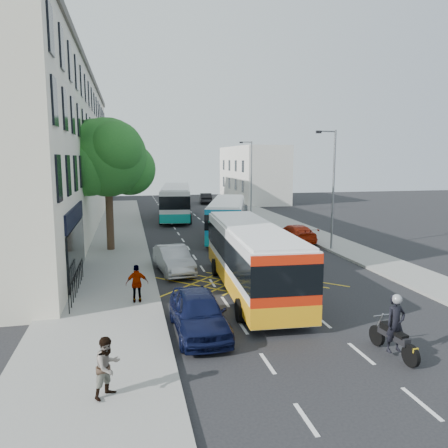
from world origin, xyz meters
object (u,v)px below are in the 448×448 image
bus_near (251,257)px  distant_car_dark (206,198)px  pedestrian_far (137,284)px  motorbike (395,327)px  street_tree (107,158)px  bus_far (176,202)px  lamp_far (250,173)px  parked_car_silver (173,259)px  parked_car_blue (199,313)px  red_hatchback (295,233)px  distant_car_silver (236,205)px  distant_car_grey (179,201)px  pedestrian_near (108,367)px  bus_mid (227,218)px  lamp_near (332,183)px

bus_near → distant_car_dark: size_ratio=2.58×
pedestrian_far → motorbike: bearing=140.2°
street_tree → bus_far: (6.15, 15.28, -4.48)m
lamp_far → parked_car_silver: lamp_far is taller
parked_car_blue → red_hatchback: size_ratio=0.98×
lamp_far → bus_near: (-7.85, -27.73, -2.94)m
parked_car_blue → distant_car_silver: bearing=72.8°
lamp_far → distant_car_grey: bearing=123.4°
bus_near → red_hatchback: bus_near is taller
lamp_far → motorbike: (-5.27, -35.35, -3.65)m
pedestrian_near → pedestrian_far: pedestrian_far is taller
parked_car_silver → pedestrian_far: 5.60m
bus_mid → pedestrian_far: size_ratio=6.73×
street_tree → parked_car_silver: 9.21m
lamp_near → bus_near: 11.40m
distant_car_grey → distant_car_dark: (4.08, 2.58, 0.08)m
motorbike → parked_car_silver: (-5.83, 11.92, -0.23)m
street_tree → bus_near: size_ratio=0.77×
bus_far → parked_car_silver: (-2.54, -21.67, -1.08)m
lamp_far → distant_car_silver: (-0.78, 3.27, -3.93)m
lamp_far → motorbike: lamp_far is taller
street_tree → motorbike: size_ratio=3.79×
lamp_near → pedestrian_near: bearing=-131.2°
bus_mid → distant_car_dark: size_ratio=2.50×
distant_car_grey → lamp_near: bearing=-78.8°
lamp_near → motorbike: 16.63m
distant_car_grey → pedestrian_far: size_ratio=2.86×
bus_far → distant_car_grey: 12.33m
bus_near → pedestrian_far: bearing=-167.4°
lamp_far → bus_far: lamp_far is taller
street_tree → parked_car_silver: (3.61, -6.40, -5.56)m
motorbike → bus_near: bearing=103.4°
bus_mid → pedestrian_near: (-8.32, -22.43, -0.64)m
parked_car_silver → pedestrian_far: bearing=-119.3°
lamp_near → distant_car_grey: 31.42m
street_tree → distant_car_silver: 25.25m
distant_car_grey → pedestrian_far: bearing=-100.8°
red_hatchback → pedestrian_near: size_ratio=2.88×
distant_car_grey → bus_mid: bearing=-89.0°
motorbike → pedestrian_far: (-7.93, 6.74, 0.01)m
distant_car_grey → pedestrian_far: pedestrian_far is taller
bus_mid → street_tree: bearing=-143.3°
lamp_near → bus_far: (-8.56, 18.24, -2.81)m
bus_far → motorbike: bearing=-77.1°
lamp_near → distant_car_silver: lamp_near is taller
pedestrian_far → street_tree: bearing=-82.0°
parked_car_blue → distant_car_dark: size_ratio=1.02×
motorbike → parked_car_blue: (-5.83, 3.19, -0.19)m
parked_car_silver → pedestrian_far: (-2.10, -5.18, 0.24)m
bus_mid → parked_car_silver: size_ratio=2.49×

